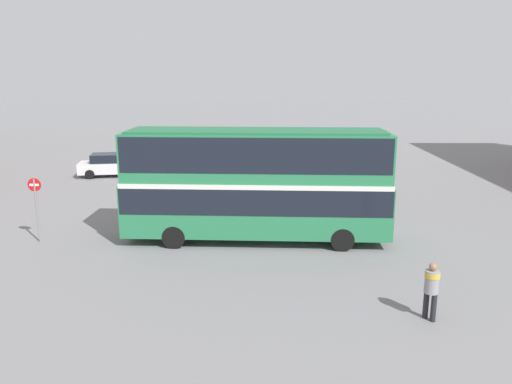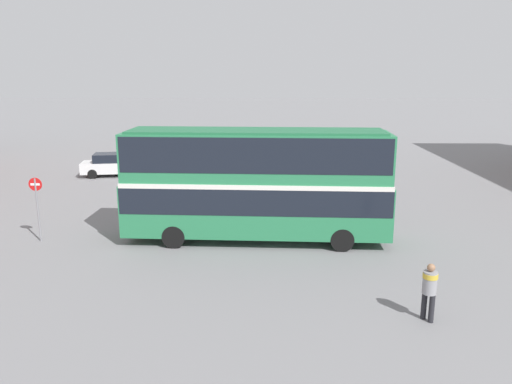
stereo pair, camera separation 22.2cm
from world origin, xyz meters
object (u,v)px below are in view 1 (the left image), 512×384
object	(u,v)px
pedestrian_foreground	(432,285)
parked_car_kerb_far	(325,157)
parked_car_kerb_near	(111,165)
double_decker_bus	(256,179)
no_entry_sign	(36,201)

from	to	relation	value
pedestrian_foreground	parked_car_kerb_far	xyz separation A→B (m)	(0.02, 24.41, -0.33)
parked_car_kerb_near	parked_car_kerb_far	xyz separation A→B (m)	(15.53, 3.55, -0.04)
parked_car_kerb_near	parked_car_kerb_far	size ratio (longest dim) A/B	0.96
double_decker_bus	parked_car_kerb_near	size ratio (longest dim) A/B	2.47
double_decker_bus	pedestrian_foreground	world-z (taller)	double_decker_bus
double_decker_bus	pedestrian_foreground	distance (m)	8.97
no_entry_sign	parked_car_kerb_near	bearing A→B (deg)	93.93
double_decker_bus	parked_car_kerb_far	bearing A→B (deg)	75.53
double_decker_bus	no_entry_sign	xyz separation A→B (m)	(-9.36, -0.28, -0.91)
parked_car_kerb_near	no_entry_sign	xyz separation A→B (m)	(0.96, -14.01, 1.04)
pedestrian_foreground	no_entry_sign	bearing A→B (deg)	-59.92
pedestrian_foreground	parked_car_kerb_far	bearing A→B (deg)	-124.76
parked_car_kerb_near	no_entry_sign	bearing A→B (deg)	-94.64
no_entry_sign	parked_car_kerb_far	bearing A→B (deg)	50.32
parked_car_kerb_far	no_entry_sign	xyz separation A→B (m)	(-14.57, -17.56, 1.08)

